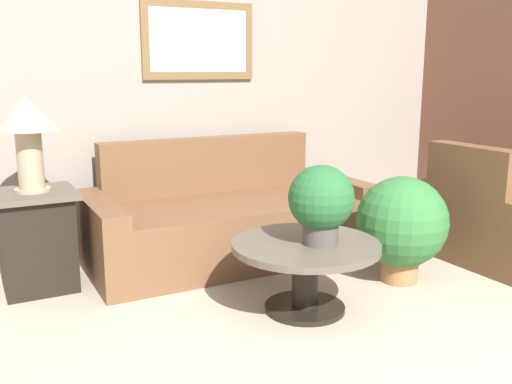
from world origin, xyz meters
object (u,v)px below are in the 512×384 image
(armchair, at_px, (501,222))
(potted_plant_floor, at_px, (402,224))
(couch_main, at_px, (227,221))
(side_table, at_px, (37,239))
(table_lamp, at_px, (27,124))
(potted_plant_on_table, at_px, (321,201))
(coffee_table, at_px, (306,261))

(armchair, distance_m, potted_plant_floor, 1.01)
(couch_main, relative_size, side_table, 3.24)
(couch_main, distance_m, side_table, 1.35)
(table_lamp, height_order, potted_plant_on_table, table_lamp)
(coffee_table, xyz_separation_m, potted_plant_on_table, (0.06, -0.06, 0.36))
(armchair, height_order, potted_plant_floor, armchair)
(potted_plant_on_table, bearing_deg, side_table, 140.25)
(coffee_table, xyz_separation_m, table_lamp, (-1.34, 1.11, 0.76))
(armchair, distance_m, side_table, 3.30)
(side_table, bearing_deg, armchair, -16.97)
(couch_main, relative_size, potted_plant_on_table, 4.58)
(couch_main, relative_size, armchair, 1.94)
(potted_plant_on_table, bearing_deg, potted_plant_floor, 12.52)
(coffee_table, bearing_deg, table_lamp, 140.42)
(couch_main, height_order, potted_plant_on_table, same)
(couch_main, relative_size, table_lamp, 3.45)
(table_lamp, relative_size, potted_plant_floor, 0.85)
(armchair, distance_m, coffee_table, 1.83)
(couch_main, xyz_separation_m, table_lamp, (-1.35, -0.01, 0.78))
(couch_main, height_order, side_table, couch_main)
(side_table, relative_size, potted_plant_on_table, 1.41)
(armchair, xyz_separation_m, table_lamp, (-3.16, 0.96, 0.79))
(side_table, xyz_separation_m, potted_plant_floor, (2.16, -0.99, 0.07))
(table_lamp, bearing_deg, armchair, -16.97)
(armchair, bearing_deg, potted_plant_floor, 91.05)
(table_lamp, bearing_deg, side_table, 180.00)
(couch_main, height_order, potted_plant_floor, couch_main)
(side_table, xyz_separation_m, table_lamp, (0.00, 0.00, 0.74))
(couch_main, distance_m, potted_plant_floor, 1.29)
(couch_main, xyz_separation_m, armchair, (1.81, -0.97, -0.00))
(coffee_table, xyz_separation_m, potted_plant_floor, (0.82, 0.11, 0.09))
(coffee_table, distance_m, side_table, 1.74)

